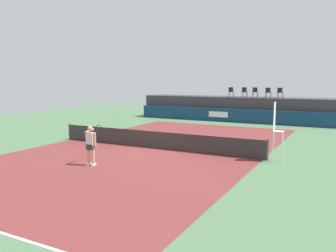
# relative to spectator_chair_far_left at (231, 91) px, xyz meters

# --- Properties ---
(ground_plane) EXTENTS (48.00, 48.00, 0.00)m
(ground_plane) POSITION_rel_spectator_chair_far_left_xyz_m (0.38, -12.06, -2.69)
(ground_plane) COLOR #4C704C
(court_inner) EXTENTS (12.00, 22.00, 0.00)m
(court_inner) POSITION_rel_spectator_chair_far_left_xyz_m (0.38, -15.06, -2.69)
(court_inner) COLOR maroon
(court_inner) RESTS_ON ground
(sponsor_wall) EXTENTS (18.00, 0.22, 1.20)m
(sponsor_wall) POSITION_rel_spectator_chair_far_left_xyz_m (0.38, -1.56, -2.09)
(sponsor_wall) COLOR navy
(sponsor_wall) RESTS_ON ground
(spectator_platform) EXTENTS (18.00, 2.80, 2.20)m
(spectator_platform) POSITION_rel_spectator_chair_far_left_xyz_m (0.38, 0.24, -1.59)
(spectator_platform) COLOR #38383D
(spectator_platform) RESTS_ON ground
(spectator_chair_far_left) EXTENTS (0.44, 0.44, 0.89)m
(spectator_chair_far_left) POSITION_rel_spectator_chair_far_left_xyz_m (0.00, 0.00, 0.00)
(spectator_chair_far_left) COLOR #1E232D
(spectator_chair_far_left) RESTS_ON spectator_platform
(spectator_chair_left) EXTENTS (0.44, 0.44, 0.89)m
(spectator_chair_left) POSITION_rel_spectator_chair_far_left_xyz_m (1.19, 0.30, 0.00)
(spectator_chair_left) COLOR #1E232D
(spectator_chair_left) RESTS_ON spectator_platform
(spectator_chair_center) EXTENTS (0.47, 0.47, 0.89)m
(spectator_chair_center) POSITION_rel_spectator_chair_far_left_xyz_m (2.17, 0.26, 0.00)
(spectator_chair_center) COLOR #1E232D
(spectator_chair_center) RESTS_ON spectator_platform
(spectator_chair_right) EXTENTS (0.44, 0.44, 0.89)m
(spectator_chair_right) POSITION_rel_spectator_chair_far_left_xyz_m (3.39, 0.03, 0.00)
(spectator_chair_right) COLOR #1E232D
(spectator_chair_right) RESTS_ON spectator_platform
(spectator_chair_far_right) EXTENTS (0.46, 0.46, 0.89)m
(spectator_chair_far_right) POSITION_rel_spectator_chair_far_left_xyz_m (4.37, 0.24, 0.00)
(spectator_chair_far_right) COLOR #1E232D
(spectator_chair_far_right) RESTS_ON spectator_platform
(umpire_chair) EXTENTS (0.46, 0.46, 2.76)m
(umpire_chair) POSITION_rel_spectator_chair_far_left_xyz_m (6.93, -15.06, -1.11)
(umpire_chair) COLOR white
(umpire_chair) RESTS_ON ground
(tennis_net) EXTENTS (12.40, 0.02, 0.95)m
(tennis_net) POSITION_rel_spectator_chair_far_left_xyz_m (0.38, -15.06, -2.22)
(tennis_net) COLOR #2D2D2D
(tennis_net) RESTS_ON ground
(net_post_near) EXTENTS (0.10, 0.10, 1.00)m
(net_post_near) POSITION_rel_spectator_chair_far_left_xyz_m (-5.82, -15.06, -2.19)
(net_post_near) COLOR #4C4C51
(net_post_near) RESTS_ON ground
(net_post_far) EXTENTS (0.10, 0.10, 1.00)m
(net_post_far) POSITION_rel_spectator_chair_far_left_xyz_m (6.58, -15.06, -2.19)
(net_post_far) COLOR #4C4C51
(net_post_far) RESTS_ON ground
(tennis_player) EXTENTS (0.76, 1.13, 1.77)m
(tennis_player) POSITION_rel_spectator_chair_far_left_xyz_m (-0.12, -19.66, -1.73)
(tennis_player) COLOR white
(tennis_player) RESTS_ON court_inner
(tennis_ball) EXTENTS (0.07, 0.07, 0.07)m
(tennis_ball) POSITION_rel_spectator_chair_far_left_xyz_m (-3.80, -12.40, -2.66)
(tennis_ball) COLOR #D8EA33
(tennis_ball) RESTS_ON court_inner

